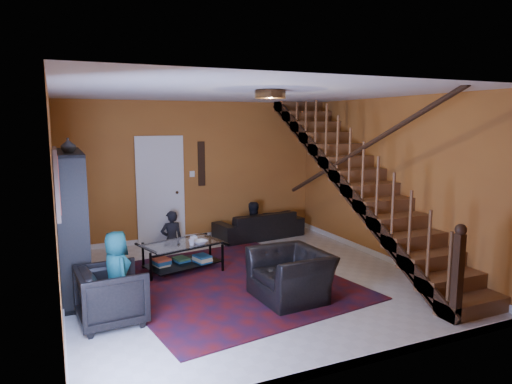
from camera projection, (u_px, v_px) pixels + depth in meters
floor at (247, 280)px, 6.96m from camera, size 5.50×5.50×0.00m
room at (143, 263)px, 7.63m from camera, size 5.50×5.50×5.50m
staircase at (364, 182)px, 7.60m from camera, size 0.95×5.02×3.18m
bookshelf at (72, 225)px, 6.40m from camera, size 0.35×1.80×2.00m
door at (161, 192)px, 8.99m from camera, size 0.82×0.05×2.05m
framed_picture at (57, 183)px, 4.85m from camera, size 0.04×0.74×0.74m
wall_hanging at (201, 164)px, 9.25m from camera, size 0.14×0.03×0.90m
ceiling_fixture at (270, 94)px, 5.82m from camera, size 0.40×0.40×0.10m
rug at (229, 282)px, 6.86m from camera, size 3.59×3.96×0.02m
sofa at (259, 225)px, 9.50m from camera, size 1.93×0.96×0.54m
armchair_left at (112, 295)px, 5.43m from camera, size 0.82×0.80×0.70m
armchair_right at (291, 275)px, 6.20m from camera, size 0.95×1.07×0.66m
person_adult_a at (172, 240)px, 8.83m from camera, size 0.42×0.28×1.15m
person_adult_b at (252, 230)px, 9.51m from camera, size 0.64×0.53×1.20m
person_child at (117, 273)px, 5.68m from camera, size 0.46×0.59×1.06m
coffee_table at (182, 255)px, 7.37m from camera, size 1.35×1.01×0.46m
cup_a at (194, 239)px, 7.38m from camera, size 0.14×0.14×0.10m
cup_b at (192, 242)px, 7.20m from camera, size 0.12×0.12×0.09m
bowl at (200, 242)px, 7.29m from camera, size 0.28×0.28×0.05m
vase at (68, 145)px, 5.77m from camera, size 0.18×0.18×0.19m
popcorn_bucket at (106, 307)px, 5.72m from camera, size 0.13×0.13×0.14m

